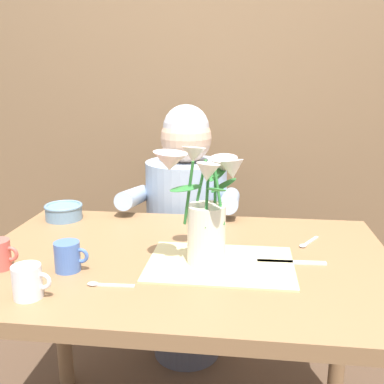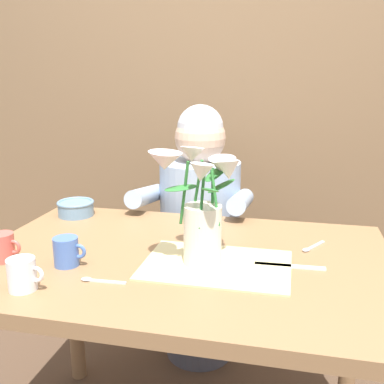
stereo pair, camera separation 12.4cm
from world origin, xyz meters
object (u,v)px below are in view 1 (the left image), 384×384
seated_person (186,238)px  flower_vase (205,207)px  ceramic_bowl (64,211)px  ceramic_mug (28,282)px  coffee_cup (68,256)px  dinner_knife (292,262)px

seated_person → flower_vase: size_ratio=3.53×
seated_person → flower_vase: seated_person is taller
ceramic_bowl → ceramic_mug: ceramic_mug is taller
ceramic_bowl → coffee_cup: coffee_cup is taller
dinner_knife → ceramic_mug: (-0.63, -0.28, 0.04)m
seated_person → ceramic_mug: seated_person is taller
ceramic_mug → ceramic_bowl: bearing=105.1°
dinner_knife → ceramic_bowl: bearing=157.2°
flower_vase → ceramic_bowl: bearing=148.5°
ceramic_bowl → ceramic_mug: bearing=-74.9°
ceramic_bowl → dinner_knife: ceramic_bowl is taller
seated_person → ceramic_bowl: (-0.40, -0.33, 0.21)m
seated_person → coffee_cup: seated_person is taller
ceramic_mug → seated_person: bearing=74.7°
flower_vase → ceramic_mug: size_ratio=3.46×
ceramic_bowl → ceramic_mug: 0.60m
dinner_knife → coffee_cup: 0.61m
flower_vase → ceramic_mug: 0.48m
ceramic_bowl → dinner_knife: size_ratio=0.72×
ceramic_bowl → dinner_knife: 0.84m
seated_person → dinner_knife: (0.38, -0.62, 0.18)m
dinner_knife → seated_person: bearing=119.4°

